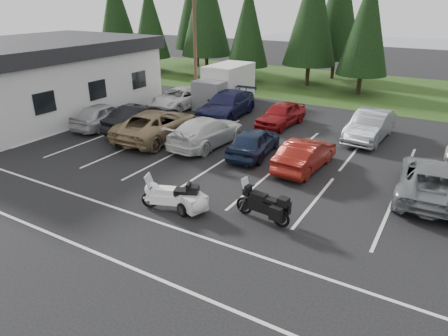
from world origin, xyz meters
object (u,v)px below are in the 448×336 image
adventure_motorcycle (262,202)px  car_far_0 (180,98)px  car_near_4 (254,142)px  car_far_3 (370,126)px  car_near_2 (158,124)px  car_near_6 (432,180)px  car_far_1 (227,105)px  building (34,78)px  car_near_0 (104,115)px  car_far_2 (281,114)px  touring_motorcycle (170,193)px  box_truck (222,86)px  car_near_3 (207,131)px  utility_pole (195,40)px  car_near_5 (305,155)px  car_near_1 (142,118)px  cargo_trailer (191,203)px

adventure_motorcycle → car_far_0: bearing=143.0°
car_near_4 → car_far_3: size_ratio=0.86×
car_near_2 → car_far_0: bearing=-68.8°
car_near_6 → car_far_1: (-13.18, 6.15, 0.08)m
building → car_far_3: (21.35, 5.93, -1.63)m
building → car_far_1: 13.39m
car_near_0 → car_far_1: car_far_1 is taller
adventure_motorcycle → car_near_4: bearing=125.6°
building → car_near_4: size_ratio=3.65×
car_far_2 → car_far_3: (5.43, 0.06, 0.07)m
car_far_2 → touring_motorcycle: 12.38m
building → adventure_motorcycle: (19.99, -5.44, -1.69)m
box_truck → car_far_2: box_truck is taller
car_far_0 → car_far_2: (8.16, -0.28, 0.01)m
building → box_truck: bearing=40.4°
car_near_3 → car_far_2: 5.82m
utility_pole → adventure_motorcycle: utility_pole is taller
car_far_3 → box_truck: bearing=171.3°
car_near_5 → car_far_0: size_ratio=0.82×
car_near_3 → touring_motorcycle: bearing=115.4°
car_far_1 → car_far_3: bearing=-2.9°
box_truck → car_near_4: (6.77, -8.17, -0.72)m
car_near_1 → car_near_5: 10.54m
box_truck → car_near_5: bearing=-41.5°
adventure_motorcycle → car_near_6: bearing=51.9°
building → car_far_1: (11.91, 5.89, -1.61)m
utility_pole → car_near_6: size_ratio=1.66×
car_near_6 → box_truck: bearing=-32.8°
car_near_6 → car_far_0: size_ratio=1.03×
car_near_1 → touring_motorcycle: bearing=138.3°
car_near_2 → car_near_6: size_ratio=1.11×
touring_motorcycle → car_far_3: bearing=48.9°
building → car_near_1: 9.29m
building → touring_motorcycle: 17.93m
car_near_5 → cargo_trailer: car_near_5 is taller
touring_motorcycle → car_near_3: bearing=91.5°
car_near_5 → car_far_1: 9.76m
building → car_near_3: building is taller
adventure_motorcycle → car_near_1: bearing=157.9°
car_near_3 → car_near_2: bearing=12.3°
car_near_5 → car_far_1: bearing=-33.8°
box_truck → car_far_0: size_ratio=1.06×
car_near_3 → car_far_2: bearing=-107.2°
box_truck → touring_motorcycle: 16.41m
touring_motorcycle → adventure_motorcycle: (3.37, 1.06, 0.05)m
box_truck → car_near_5: box_truck is taller
car_near_0 → car_near_2: car_near_2 is taller
car_near_5 → car_far_0: 13.41m
car_far_2 → cargo_trailer: bearing=-77.8°
car_near_5 → adventure_motorcycle: size_ratio=1.74×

